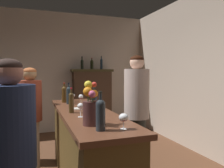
# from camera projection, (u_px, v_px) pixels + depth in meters

# --- Properties ---
(wall_back) EXTENTS (5.59, 0.12, 2.96)m
(wall_back) POSITION_uv_depth(u_px,v_px,m) (37.00, 72.00, 5.30)
(wall_back) COLOR #C0AE9F
(wall_back) RESTS_ON ground
(bar_counter) EXTENTS (0.61, 2.36, 1.01)m
(bar_counter) POSITION_uv_depth(u_px,v_px,m) (85.00, 151.00, 2.72)
(bar_counter) COLOR brown
(bar_counter) RESTS_ON ground
(display_cabinet) EXTENTS (1.02, 0.40, 1.56)m
(display_cabinet) POSITION_uv_depth(u_px,v_px,m) (92.00, 99.00, 5.50)
(display_cabinet) COLOR #392519
(display_cabinet) RESTS_ON ground
(wine_bottle_pinot) EXTENTS (0.06, 0.06, 0.30)m
(wine_bottle_pinot) POSITION_uv_depth(u_px,v_px,m) (71.00, 101.00, 2.56)
(wine_bottle_pinot) COLOR #423117
(wine_bottle_pinot) RESTS_ON bar_counter
(wine_bottle_merlot) EXTENTS (0.08, 0.08, 0.31)m
(wine_bottle_merlot) POSITION_uv_depth(u_px,v_px,m) (64.00, 94.00, 3.42)
(wine_bottle_merlot) COLOR #4C3314
(wine_bottle_merlot) RESTS_ON bar_counter
(wine_bottle_malbec) EXTENTS (0.07, 0.07, 0.32)m
(wine_bottle_malbec) POSITION_uv_depth(u_px,v_px,m) (69.00, 94.00, 3.26)
(wine_bottle_malbec) COLOR #242F35
(wine_bottle_malbec) RESTS_ON bar_counter
(wine_bottle_rose) EXTENTS (0.08, 0.08, 0.29)m
(wine_bottle_rose) POSITION_uv_depth(u_px,v_px,m) (94.00, 98.00, 2.90)
(wine_bottle_rose) COLOR #1F2936
(wine_bottle_rose) RESTS_ON bar_counter
(wine_bottle_chardonnay) EXTENTS (0.08, 0.08, 0.32)m
(wine_bottle_chardonnay) POSITION_uv_depth(u_px,v_px,m) (101.00, 113.00, 1.78)
(wine_bottle_chardonnay) COLOR #252C32
(wine_bottle_chardonnay) RESTS_ON bar_counter
(wine_glass_front) EXTENTS (0.08, 0.08, 0.13)m
(wine_glass_front) POSITION_uv_depth(u_px,v_px,m) (124.00, 118.00, 1.82)
(wine_glass_front) COLOR white
(wine_glass_front) RESTS_ON bar_counter
(wine_glass_mid) EXTENTS (0.07, 0.07, 0.15)m
(wine_glass_mid) POSITION_uv_depth(u_px,v_px,m) (81.00, 107.00, 2.31)
(wine_glass_mid) COLOR white
(wine_glass_mid) RESTS_ON bar_counter
(wine_glass_rear) EXTENTS (0.07, 0.07, 0.12)m
(wine_glass_rear) POSITION_uv_depth(u_px,v_px,m) (73.00, 96.00, 3.56)
(wine_glass_rear) COLOR white
(wine_glass_rear) RESTS_ON bar_counter
(wine_glass_spare) EXTENTS (0.07, 0.07, 0.15)m
(wine_glass_spare) POSITION_uv_depth(u_px,v_px,m) (81.00, 97.00, 3.19)
(wine_glass_spare) COLOR white
(wine_glass_spare) RESTS_ON bar_counter
(flower_arrangement) EXTENTS (0.15, 0.17, 0.40)m
(flower_arrangement) POSITION_uv_depth(u_px,v_px,m) (91.00, 106.00, 1.96)
(flower_arrangement) COLOR #492928
(flower_arrangement) RESTS_ON bar_counter
(cheese_plate) EXTENTS (0.15, 0.15, 0.01)m
(cheese_plate) POSITION_uv_depth(u_px,v_px,m) (77.00, 109.00, 2.81)
(cheese_plate) COLOR white
(cheese_plate) RESTS_ON bar_counter
(display_bottle_left) EXTENTS (0.07, 0.07, 0.31)m
(display_bottle_left) POSITION_uv_depth(u_px,v_px,m) (82.00, 64.00, 5.37)
(display_bottle_left) COLOR black
(display_bottle_left) RESTS_ON display_cabinet
(display_bottle_midleft) EXTENTS (0.08, 0.08, 0.29)m
(display_bottle_midleft) POSITION_uv_depth(u_px,v_px,m) (92.00, 64.00, 5.45)
(display_bottle_midleft) COLOR black
(display_bottle_midleft) RESTS_ON display_cabinet
(display_bottle_center) EXTENTS (0.06, 0.06, 0.34)m
(display_bottle_center) POSITION_uv_depth(u_px,v_px,m) (101.00, 63.00, 5.53)
(display_bottle_center) COLOR #1C2B39
(display_bottle_center) RESTS_ON display_cabinet
(patron_by_cabinet) EXTENTS (0.33, 0.33, 1.56)m
(patron_by_cabinet) POSITION_uv_depth(u_px,v_px,m) (31.00, 115.00, 3.21)
(patron_by_cabinet) COLOR #BCA69E
(patron_by_cabinet) RESTS_ON ground
(patron_in_navy) EXTENTS (0.35, 0.35, 1.59)m
(patron_in_navy) POSITION_uv_depth(u_px,v_px,m) (11.00, 159.00, 1.56)
(patron_in_navy) COLOR #435D42
(patron_in_navy) RESTS_ON ground
(bartender) EXTENTS (0.33, 0.33, 1.71)m
(bartender) POSITION_uv_depth(u_px,v_px,m) (137.00, 113.00, 2.92)
(bartender) COLOR #272B27
(bartender) RESTS_ON ground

